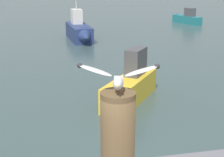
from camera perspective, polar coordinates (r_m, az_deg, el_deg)
mooring_post at (r=3.10m, az=0.99°, el=-11.34°), size 0.31×0.31×1.03m
seagull at (r=2.85m, az=1.05°, el=0.10°), size 0.69×0.39×0.25m
boat_navy at (r=19.22m, az=-5.49°, el=7.96°), size 1.23×4.13×4.26m
boat_yellow at (r=9.62m, az=2.74°, el=-1.53°), size 2.44×2.92×1.49m
boat_teal at (r=27.04m, az=12.31°, el=9.96°), size 1.56×3.20×1.21m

